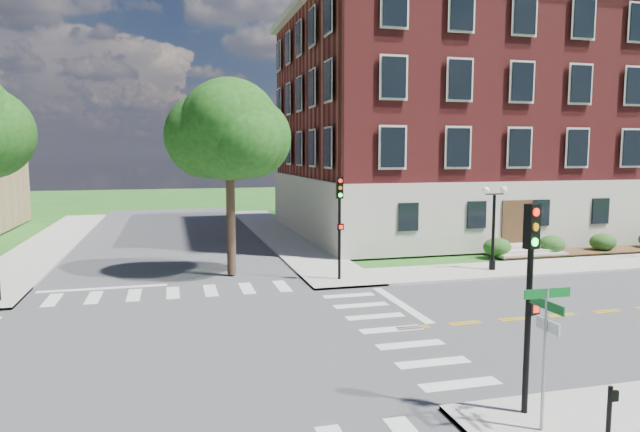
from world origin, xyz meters
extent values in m
plane|color=#255919|center=(0.00, 0.00, 0.00)|extent=(160.00, 160.00, 0.00)
cube|color=#3D3D3F|center=(0.00, 0.00, 0.01)|extent=(90.00, 12.00, 0.01)
cube|color=#3D3D3F|center=(0.00, 0.00, 0.01)|extent=(12.00, 90.00, 0.01)
cube|color=#9E9B93|center=(23.00, 7.75, 0.06)|extent=(34.00, 3.50, 0.12)
cube|color=#9E9B93|center=(7.75, 23.00, 0.06)|extent=(3.50, 34.00, 0.12)
cube|color=#9E9B93|center=(-7.75, 23.00, 0.06)|extent=(3.50, 34.00, 0.12)
cube|color=silver|center=(8.80, 3.00, 0.00)|extent=(0.40, 5.50, 0.00)
cube|color=#BBB5A5|center=(24.00, 22.00, 2.22)|extent=(30.00, 20.00, 4.20)
cube|color=maroon|center=(24.00, 22.00, 10.22)|extent=(29.55, 19.70, 11.80)
cube|color=#BBB5A5|center=(24.00, 22.00, 16.37)|extent=(30.60, 20.60, 0.50)
cube|color=#472D19|center=(20.00, 11.96, 1.82)|extent=(2.00, 0.10, 2.80)
cylinder|color=#302018|center=(2.82, 9.98, 2.41)|extent=(0.44, 0.44, 4.58)
sphere|color=#14380F|center=(2.82, 9.98, 7.15)|extent=(4.90, 4.90, 4.90)
cylinder|color=black|center=(7.71, -6.83, 2.02)|extent=(0.14, 0.14, 3.80)
cube|color=black|center=(7.71, -6.83, 4.42)|extent=(0.37, 0.31, 1.00)
cylinder|color=red|center=(7.71, -6.96, 4.75)|extent=(0.19, 0.10, 0.18)
cylinder|color=orange|center=(7.71, -6.96, 4.42)|extent=(0.19, 0.10, 0.18)
cylinder|color=#19E533|center=(7.71, -6.96, 4.09)|extent=(0.19, 0.10, 0.18)
cube|color=black|center=(7.71, -7.01, 2.62)|extent=(0.32, 0.21, 0.30)
cylinder|color=black|center=(7.59, 7.50, 2.02)|extent=(0.14, 0.14, 3.80)
cube|color=black|center=(7.59, 7.50, 4.42)|extent=(0.34, 0.26, 1.00)
cylinder|color=red|center=(7.59, 7.37, 4.75)|extent=(0.18, 0.07, 0.18)
cylinder|color=orange|center=(7.59, 7.37, 4.42)|extent=(0.18, 0.07, 0.18)
cylinder|color=#19E533|center=(7.59, 7.37, 4.09)|extent=(0.18, 0.07, 0.18)
cube|color=black|center=(7.59, 7.32, 2.62)|extent=(0.31, 0.15, 0.30)
cylinder|color=black|center=(15.74, 7.61, 0.37)|extent=(0.32, 0.32, 0.50)
cylinder|color=black|center=(15.74, 7.61, 2.02)|extent=(0.16, 0.16, 3.80)
cube|color=black|center=(15.74, 7.61, 3.97)|extent=(1.00, 0.06, 0.06)
sphere|color=white|center=(15.24, 7.61, 4.17)|extent=(0.36, 0.36, 0.36)
sphere|color=white|center=(16.24, 7.61, 4.17)|extent=(0.36, 0.36, 0.36)
cylinder|color=gray|center=(7.57, -7.65, 1.67)|extent=(0.07, 0.07, 3.10)
cube|color=#0B5C20|center=(7.57, -7.65, 3.12)|extent=(1.10, 0.03, 0.20)
cube|color=#0B5C20|center=(7.57, -7.65, 2.87)|extent=(0.03, 1.10, 0.20)
cube|color=silver|center=(7.62, -7.65, 2.42)|extent=(0.03, 0.75, 0.25)
cylinder|color=black|center=(8.55, -8.46, 0.72)|extent=(0.10, 0.10, 1.20)
cube|color=black|center=(8.55, -8.58, 1.17)|extent=(0.14, 0.08, 0.22)
camera|label=1|loc=(0.01, -17.69, 6.05)|focal=32.00mm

